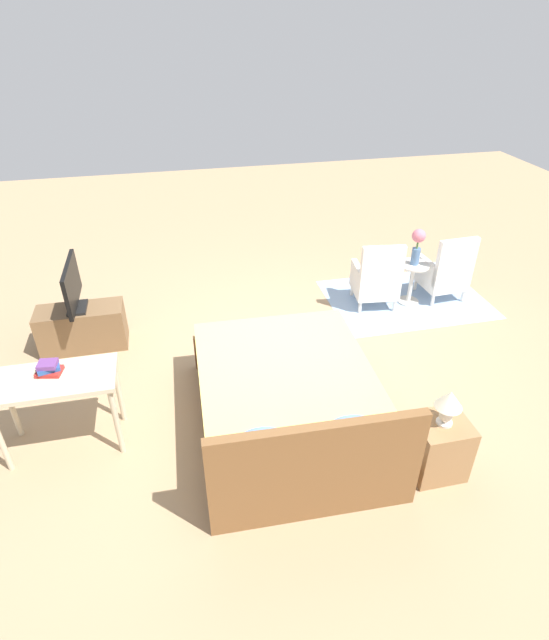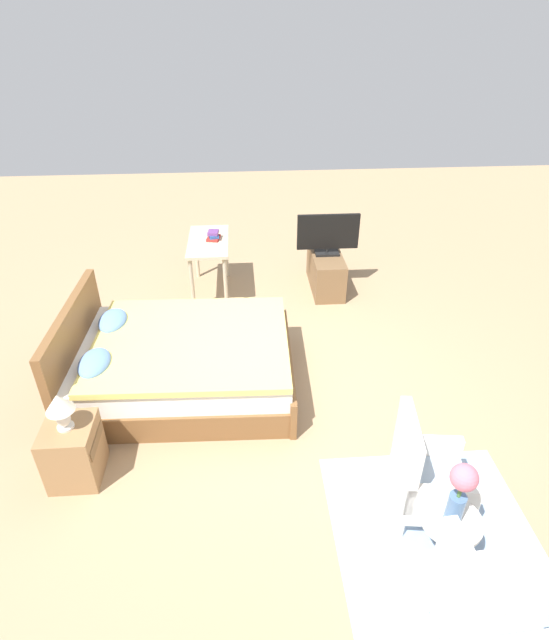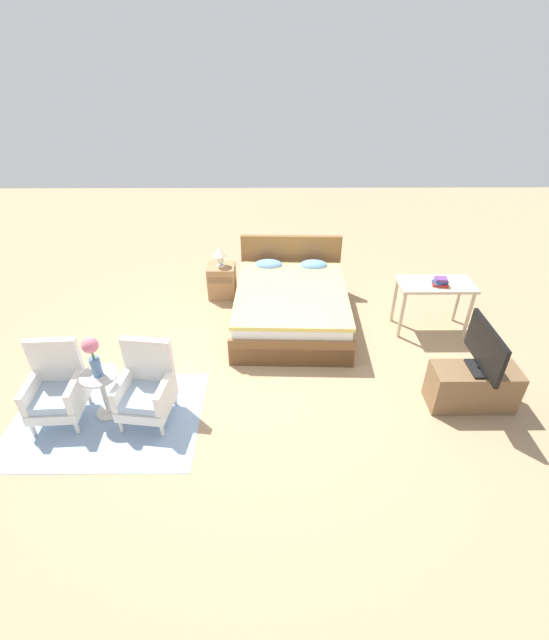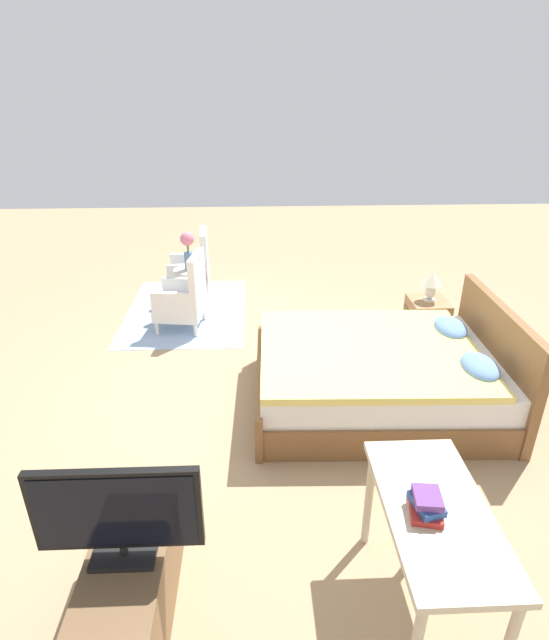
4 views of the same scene
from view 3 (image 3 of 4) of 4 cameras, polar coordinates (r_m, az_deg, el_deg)
The scene contains 13 objects.
ground_plane at distance 5.74m, azimuth 0.53°, elevation -5.32°, with size 16.00×16.00×0.00m, color #A38460.
floor_rug at distance 5.30m, azimuth -21.39°, elevation -12.03°, with size 2.10×1.50×0.01m.
bed at distance 6.38m, azimuth 2.21°, elevation 2.27°, with size 1.70×2.20×0.96m.
armchair_by_window_left at distance 5.29m, azimuth -27.01°, elevation -8.23°, with size 0.57×0.57×0.92m.
armchair_by_window_right at distance 4.93m, azimuth -16.67°, elevation -8.79°, with size 0.60×0.60×0.92m.
side_table at distance 5.12m, azimuth -21.91°, elevation -8.58°, with size 0.40×0.40×0.57m.
flower_vase at distance 4.82m, azimuth -23.14°, elevation -4.07°, with size 0.17×0.17×0.48m.
nightstand at distance 7.10m, azimuth -7.01°, elevation 5.22°, with size 0.44×0.41×0.54m.
table_lamp at distance 6.89m, azimuth -7.28°, elevation 8.79°, with size 0.22×0.22×0.33m.
tv_stand at distance 5.44m, azimuth 24.85°, elevation -8.10°, with size 0.96×0.40×0.51m.
tv_flatscreen at distance 5.13m, azimuth 26.27°, elevation -3.48°, with size 0.20×0.82×0.55m.
vanity_desk at distance 6.41m, azimuth 20.56°, elevation 3.75°, with size 1.04×0.52×0.76m.
book_stack at distance 6.29m, azimuth 21.25°, elevation 4.75°, with size 0.23×0.19×0.11m.
Camera 3 is at (-0.08, -4.49, 3.57)m, focal length 24.00 mm.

